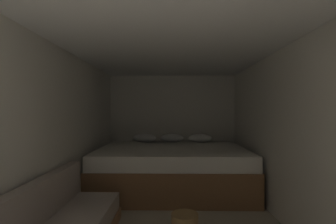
{
  "coord_description": "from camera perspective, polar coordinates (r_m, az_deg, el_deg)",
  "views": [
    {
      "loc": [
        0.01,
        -0.42,
        1.36
      ],
      "look_at": [
        -0.05,
        2.58,
        1.35
      ],
      "focal_mm": 26.84,
      "sensor_mm": 36.0,
      "label": 1
    }
  ],
  "objects": [
    {
      "name": "wall_right",
      "position": [
        2.97,
        27.9,
        -5.7
      ],
      "size": [
        0.05,
        5.38,
        2.11
      ],
      "primitive_type": "cube",
      "color": "silver",
      "rests_on": "ground"
    },
    {
      "name": "bed",
      "position": [
        4.47,
        0.95,
        -12.58
      ],
      "size": [
        2.52,
        1.86,
        0.9
      ],
      "color": "brown",
      "rests_on": "ground"
    },
    {
      "name": "ceiling_slab",
      "position": [
        2.75,
        0.87,
        16.65
      ],
      "size": [
        2.74,
        5.38,
        0.05
      ],
      "primitive_type": "cube",
      "color": "white",
      "rests_on": "wall_left"
    },
    {
      "name": "wall_back",
      "position": [
        5.36,
        0.98,
        -3.04
      ],
      "size": [
        2.74,
        0.05,
        2.11
      ],
      "primitive_type": "cube",
      "color": "silver",
      "rests_on": "ground"
    },
    {
      "name": "wall_left",
      "position": [
        2.98,
        -26.07,
        -5.68
      ],
      "size": [
        0.05,
        5.38,
        2.11
      ],
      "primitive_type": "cube",
      "color": "silver",
      "rests_on": "ground"
    }
  ]
}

